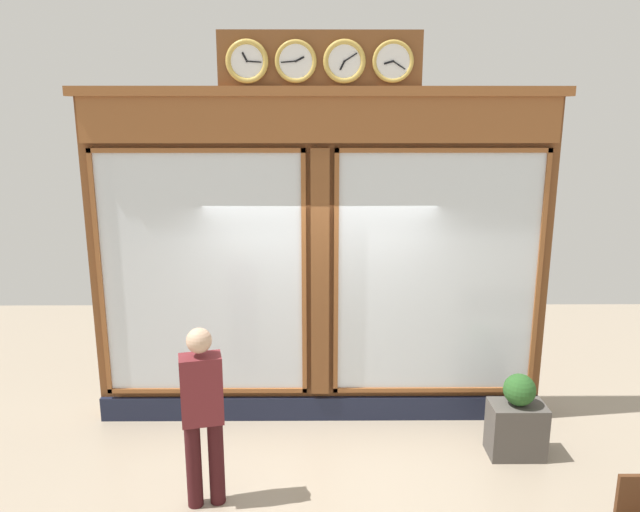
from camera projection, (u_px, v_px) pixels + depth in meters
name	position (u px, v px, depth m)	size (l,w,h in m)	color
shop_facade	(320.00, 258.00, 6.66)	(5.14, 0.42, 4.27)	brown
pedestrian	(202.00, 410.00, 5.25)	(0.40, 0.30, 1.69)	#3A1316
planter_box	(516.00, 430.00, 6.18)	(0.56, 0.36, 0.57)	#4C4742
planter_shrub	(519.00, 390.00, 6.08)	(0.33, 0.33, 0.33)	#285623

